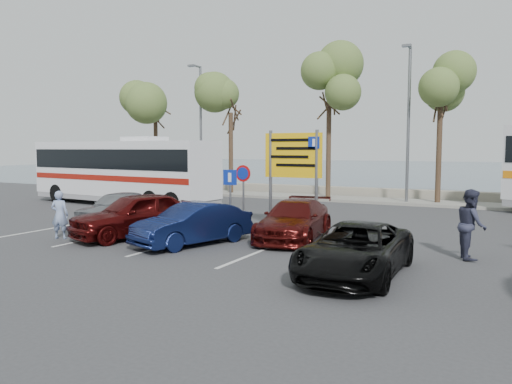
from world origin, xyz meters
The scene contains 22 objects.
ground centered at (0.00, 0.00, 0.00)m, with size 120.00×120.00×0.00m, color #373739.
kerb_strip centered at (0.00, 14.00, 0.07)m, with size 44.00×2.40×0.15m, color gray.
seawall centered at (0.00, 16.00, 0.30)m, with size 48.00×0.80×0.60m, color gray.
sea centered at (0.00, 60.00, 0.01)m, with size 140.00×140.00×0.00m, color #465D70.
tree_far_left centered at (-14.00, 14.00, 6.33)m, with size 3.20×3.20×7.60m.
tree_left centered at (-8.00, 14.00, 6.00)m, with size 3.20×3.20×7.20m.
tree_mid centered at (-1.50, 14.00, 6.65)m, with size 3.20×3.20×8.00m.
tree_right centered at (4.50, 14.00, 6.17)m, with size 3.20×3.20×7.40m.
street_lamp_left centered at (-10.00, 13.52, 4.60)m, with size 0.45×1.15×8.01m.
street_lamp_right centered at (3.00, 13.52, 4.60)m, with size 0.45×1.15×8.01m.
direction_sign centered at (1.00, 3.20, 2.43)m, with size 2.20×0.12×3.60m.
sign_no_stop centered at (-0.60, 2.38, 1.58)m, with size 0.60×0.08×2.35m.
sign_parking centered at (-0.20, 0.79, 1.47)m, with size 0.50×0.07×2.25m.
lane_markings centered at (-1.14, -1.00, 0.00)m, with size 12.02×4.20×0.01m, color silver, non-canonical shape.
coach_bus_left centered at (-10.18, 6.50, 1.64)m, with size 11.49×3.44×3.53m.
car_silver_a centered at (-5.81, 1.50, 0.63)m, with size 1.50×3.72×1.27m, color gray.
car_blue centered at (-0.60, -0.79, 0.64)m, with size 1.35×3.87×1.28m, color #0F1946.
car_maroon centered at (1.80, 1.50, 0.63)m, with size 1.78×4.37×1.27m, color #470D0B.
car_red centered at (-3.00, -0.59, 0.75)m, with size 1.77×4.39×1.50m, color #490A0A.
suv_black centered at (4.92, -2.15, 0.61)m, with size 2.02×4.39×1.22m, color black.
pedestrian_near centered at (-5.01, -2.00, 0.79)m, with size 0.58×0.38×1.58m, color #8B9FCA.
pedestrian_far centered at (7.12, 1.00, 0.94)m, with size 0.91×0.71×1.88m, color #303248.
Camera 1 is at (8.17, -13.27, 2.95)m, focal length 35.00 mm.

